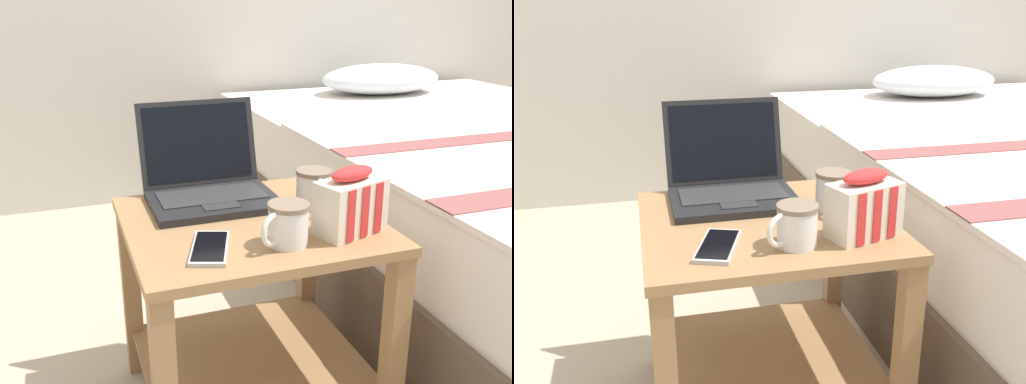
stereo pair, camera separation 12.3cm
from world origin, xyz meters
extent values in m
ellipsoid|color=silver|center=(1.11, 1.28, 0.59)|extent=(0.60, 0.36, 0.14)
cube|color=#997047|center=(0.00, 0.00, 0.49)|extent=(0.56, 0.51, 0.02)
cube|color=#997047|center=(0.00, 0.00, 0.12)|extent=(0.52, 0.47, 0.02)
cube|color=#997047|center=(0.25, -0.23, 0.24)|extent=(0.04, 0.04, 0.47)
cube|color=#997047|center=(-0.25, 0.23, 0.24)|extent=(0.04, 0.04, 0.47)
cube|color=#997047|center=(0.25, 0.23, 0.24)|extent=(0.04, 0.04, 0.47)
cube|color=black|center=(-0.05, 0.12, 0.51)|extent=(0.30, 0.22, 0.02)
cube|color=#2D2D30|center=(-0.05, 0.14, 0.52)|extent=(0.26, 0.12, 0.00)
cube|color=#2D2D30|center=(-0.05, 0.06, 0.52)|extent=(0.08, 0.05, 0.00)
cube|color=black|center=(-0.05, 0.26, 0.62)|extent=(0.30, 0.07, 0.21)
cube|color=black|center=(-0.05, 0.26, 0.62)|extent=(0.27, 0.05, 0.18)
cube|color=red|center=(-0.09, 0.25, 0.56)|extent=(0.04, 0.01, 0.03)
cube|color=blue|center=(-0.08, 0.27, 0.62)|extent=(0.04, 0.01, 0.02)
cylinder|color=white|center=(0.17, 0.03, 0.54)|extent=(0.08, 0.08, 0.09)
cylinder|color=#7F6B56|center=(0.17, 0.03, 0.58)|extent=(0.09, 0.09, 0.01)
cylinder|color=black|center=(0.17, 0.03, 0.58)|extent=(0.07, 0.07, 0.01)
torus|color=white|center=(0.16, -0.02, 0.55)|extent=(0.02, 0.07, 0.07)
cylinder|color=white|center=(0.03, -0.15, 0.54)|extent=(0.08, 0.08, 0.09)
cylinder|color=#7F6B56|center=(0.03, -0.15, 0.58)|extent=(0.08, 0.08, 0.01)
cylinder|color=black|center=(0.03, -0.15, 0.57)|extent=(0.07, 0.07, 0.01)
torus|color=white|center=(-0.01, -0.17, 0.54)|extent=(0.07, 0.04, 0.07)
cube|color=silver|center=(0.18, -0.13, 0.56)|extent=(0.17, 0.12, 0.12)
cube|color=red|center=(0.15, -0.19, 0.56)|extent=(0.02, 0.01, 0.11)
cube|color=red|center=(0.19, -0.17, 0.56)|extent=(0.02, 0.01, 0.11)
cube|color=red|center=(0.23, -0.16, 0.56)|extent=(0.02, 0.01, 0.11)
ellipsoid|color=red|center=(0.18, -0.13, 0.63)|extent=(0.12, 0.08, 0.03)
cube|color=#B7BABC|center=(-0.13, -0.12, 0.50)|extent=(0.12, 0.17, 0.01)
cube|color=black|center=(-0.13, -0.12, 0.51)|extent=(0.11, 0.15, 0.00)
camera|label=1|loc=(-0.39, -1.13, 0.98)|focal=40.00mm
camera|label=2|loc=(-0.27, -1.17, 0.98)|focal=40.00mm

